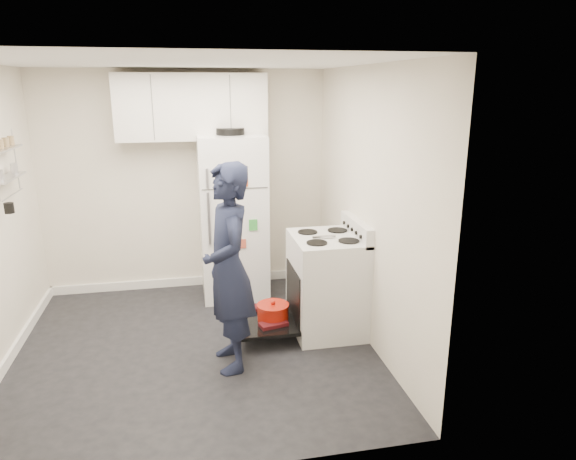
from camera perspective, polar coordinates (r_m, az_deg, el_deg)
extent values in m
cube|color=black|center=(4.90, -10.23, -12.84)|extent=(3.20, 3.20, 0.01)
cube|color=white|center=(4.31, -11.93, 17.80)|extent=(3.20, 3.20, 0.01)
cube|color=beige|center=(6.00, -11.23, 5.19)|extent=(3.20, 0.01, 2.50)
cube|color=beige|center=(2.91, -10.57, -6.18)|extent=(3.20, 0.01, 2.50)
cube|color=beige|center=(4.72, 8.79, 2.44)|extent=(0.01, 3.20, 2.50)
cube|color=white|center=(5.12, -28.73, -12.69)|extent=(0.03, 3.20, 0.10)
cube|color=white|center=(6.32, -10.65, -5.59)|extent=(3.20, 0.03, 0.10)
cube|color=silver|center=(5.00, 4.29, -6.16)|extent=(0.65, 0.76, 0.92)
cube|color=black|center=(5.00, 3.50, -6.86)|extent=(0.53, 0.60, 0.52)
cube|color=orange|center=(5.08, 6.47, -6.60)|extent=(0.02, 0.56, 0.46)
cylinder|color=black|center=(5.09, 4.02, -8.68)|extent=(0.34, 0.34, 0.02)
cube|color=silver|center=(4.90, 7.64, 0.10)|extent=(0.08, 0.76, 0.18)
cube|color=silver|center=(4.84, 4.41, -0.94)|extent=(0.65, 0.76, 0.03)
cube|color=#B2B2B7|center=(4.77, 4.00, -0.74)|extent=(0.22, 0.03, 0.01)
cube|color=black|center=(5.01, -2.51, -10.02)|extent=(0.55, 0.70, 0.03)
cylinder|color=#B2B2B7|center=(4.96, -5.35, -9.85)|extent=(0.02, 0.66, 0.02)
cylinder|color=#B01A0B|center=(4.96, -1.68, -9.20)|extent=(0.30, 0.30, 0.14)
cylinder|color=#B01A0B|center=(4.92, -1.69, -8.37)|extent=(0.31, 0.31, 0.02)
sphere|color=#B01A0B|center=(4.91, -1.69, -8.07)|extent=(0.04, 0.04, 0.04)
cube|color=maroon|center=(4.86, -1.62, -10.42)|extent=(0.28, 0.19, 0.04)
cube|color=maroon|center=(5.20, -2.36, -8.57)|extent=(0.27, 0.14, 0.04)
cube|color=white|center=(5.76, -6.14, 1.45)|extent=(0.72, 0.70, 1.81)
cube|color=#4C4C4C|center=(5.33, -5.90, 4.59)|extent=(0.68, 0.01, 0.01)
cube|color=#B2B2B7|center=(5.27, -8.96, 5.69)|extent=(0.03, 0.03, 0.20)
cube|color=#B2B2B7|center=(5.36, -8.77, 1.26)|extent=(0.03, 0.03, 0.55)
cylinder|color=black|center=(5.60, -6.43, 10.83)|extent=(0.30, 0.30, 0.07)
cube|color=#BF862D|center=(5.31, -7.50, 4.32)|extent=(0.06, 0.01, 0.06)
cube|color=beige|center=(5.37, -6.35, 1.97)|extent=(0.12, 0.01, 0.16)
cube|color=#BB4416|center=(5.32, -4.84, 5.19)|extent=(0.07, 0.01, 0.07)
cube|color=#C45038|center=(5.47, -5.20, -1.53)|extent=(0.10, 0.01, 0.10)
cube|color=green|center=(5.43, -3.89, 0.56)|extent=(0.09, 0.01, 0.12)
cube|color=silver|center=(5.74, -10.66, 13.30)|extent=(1.60, 0.33, 0.70)
cube|color=#B2B2B7|center=(5.07, -29.05, 7.89)|extent=(0.14, 0.60, 0.02)
cube|color=#B2B2B7|center=(5.10, -28.68, 5.12)|extent=(0.14, 0.60, 0.02)
cylinder|color=black|center=(4.96, -28.58, 2.16)|extent=(0.08, 0.08, 0.09)
imported|color=#161B32|center=(4.25, -6.63, -4.28)|extent=(0.49, 0.68, 1.75)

